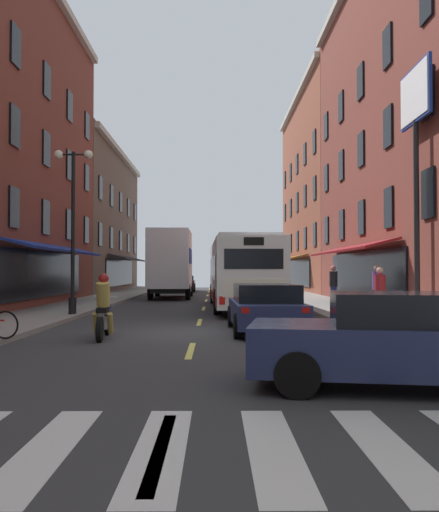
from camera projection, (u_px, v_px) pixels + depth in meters
name	position (u px, v px, depth m)	size (l,w,h in m)	color
ground_plane	(196.00, 334.00, 15.32)	(34.80, 80.00, 0.10)	#333335
lane_centre_dashes	(196.00, 333.00, 15.07)	(0.14, 73.90, 0.01)	#DBCC4C
crosswalk_near	(160.00, 448.00, 5.33)	(7.10, 2.80, 0.01)	silver
sidewalk_right	(406.00, 330.00, 15.37)	(3.00, 80.00, 0.14)	gray
billboard_sign	(416.00, 128.00, 17.75)	(0.40, 2.53, 8.23)	black
transit_bus	(241.00, 273.00, 24.81)	(2.89, 11.97, 3.10)	silver
box_truck	(171.00, 264.00, 33.79)	(2.53, 7.41, 4.12)	white
sedan_near	(408.00, 340.00, 8.01)	(4.75, 2.48, 1.41)	navy
sedan_mid	(183.00, 283.00, 44.27)	(2.07, 4.67, 1.30)	black
sedan_far	(266.00, 308.00, 15.31)	(2.05, 4.30, 1.35)	navy
motorcycle_rider	(104.00, 311.00, 13.88)	(0.62, 2.07, 1.66)	black
pedestrian_mid	(380.00, 292.00, 18.06)	(0.36, 0.36, 1.70)	#33663F
pedestrian_far	(333.00, 285.00, 24.32)	(0.36, 0.36, 1.81)	navy
pedestrian_rear	(377.00, 288.00, 20.19)	(0.36, 0.36, 1.80)	black
street_lamp_twin	(73.00, 223.00, 20.08)	(1.42, 0.32, 6.03)	black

